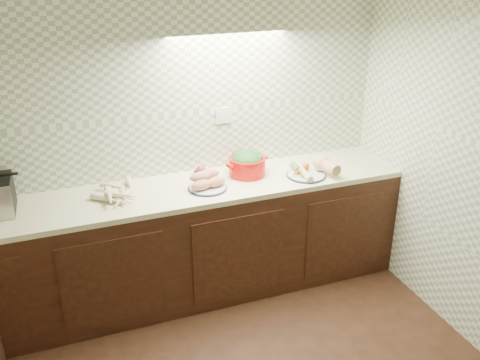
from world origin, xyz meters
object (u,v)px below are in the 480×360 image
object	(u,v)px
sweet_potato_plate	(207,182)
dutch_oven	(247,163)
parsnip_pile	(112,194)
onion_bowl	(203,174)
veg_plate	(313,168)

from	to	relation	value
sweet_potato_plate	dutch_oven	distance (m)	0.39
parsnip_pile	dutch_oven	bearing A→B (deg)	2.89
parsnip_pile	onion_bowl	world-z (taller)	onion_bowl
dutch_oven	onion_bowl	bearing A→B (deg)	159.30
dutch_oven	veg_plate	bearing A→B (deg)	-32.11
parsnip_pile	veg_plate	distance (m)	1.51
parsnip_pile	sweet_potato_plate	world-z (taller)	sweet_potato_plate
sweet_potato_plate	onion_bowl	world-z (taller)	sweet_potato_plate
sweet_potato_plate	dutch_oven	bearing A→B (deg)	19.20
parsnip_pile	dutch_oven	world-z (taller)	dutch_oven
parsnip_pile	veg_plate	world-z (taller)	veg_plate
dutch_oven	veg_plate	size ratio (longest dim) A/B	0.98
veg_plate	parsnip_pile	bearing A→B (deg)	175.63
sweet_potato_plate	onion_bowl	bearing A→B (deg)	81.36
parsnip_pile	sweet_potato_plate	distance (m)	0.67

